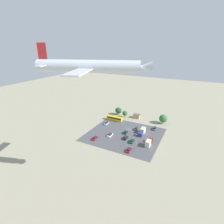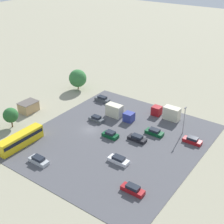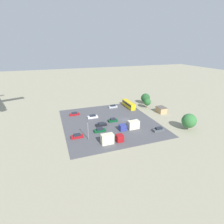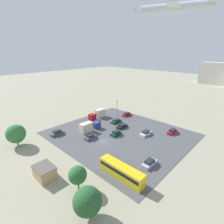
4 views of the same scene
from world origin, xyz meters
The scene contains 20 objects.
ground_plane centered at (0.00, 0.00, 0.00)m, with size 400.00×400.00×0.00m, color gray.
parking_lot_surface centered at (0.00, 7.96, 0.04)m, with size 44.53×39.89×0.08m.
shed_building centered at (2.13, -20.80, 1.47)m, with size 5.17×4.00×2.92m.
bus centered at (15.04, -8.63, 1.79)m, with size 11.83×2.58×3.18m.
parked_car_0 centered at (-0.24, 6.28, 0.73)m, with size 1.99×4.02×1.56m.
parked_car_1 centered at (-9.59, 23.75, 0.72)m, with size 1.79×4.51×1.53m.
parked_car_2 centered at (-7.67, 14.51, 0.70)m, with size 1.94×4.61×1.49m.
parked_car_3 centered at (-2.74, 12.47, 0.68)m, with size 1.91×4.61×1.44m.
parked_car_4 centered at (7.03, 13.73, 0.67)m, with size 1.95×4.77×1.42m.
parked_car_5 centered at (17.32, -0.26, 0.72)m, with size 1.93×4.75×1.52m.
parked_car_6 centered at (13.19, 21.26, 0.72)m, with size 1.73×4.72×1.54m.
parked_car_7 centered at (-15.28, -7.64, 0.75)m, with size 1.83×4.74×1.61m.
parked_car_8 centered at (-4.56, -1.50, 0.71)m, with size 1.83×4.19×1.51m.
parked_truck_0 centered at (-9.72, 2.12, 1.66)m, with size 2.45×8.35×3.44m.
parked_truck_1 centered at (-17.22, 13.22, 1.72)m, with size 2.40×7.97×3.57m.
tree_near_shed centered at (10.61, -17.52, 3.47)m, with size 3.90×3.90×5.43m.
tree_apron_mid centered at (-17.99, -19.70, 3.90)m, with size 5.76×5.76×6.78m.
tree_apron_far centered at (17.46, -20.42, 3.57)m, with size 5.12×5.12×6.14m.
light_pole_lot_centre centered at (-12.23, 20.08, 4.16)m, with size 0.90×0.28×7.33m.
airplane centered at (-6.91, 51.67, 46.60)m, with size 35.30×29.27×8.81m.
Camera 1 is at (-37.69, 97.81, 52.95)m, focal length 28.00 mm.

